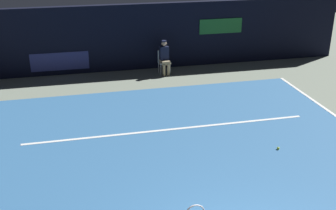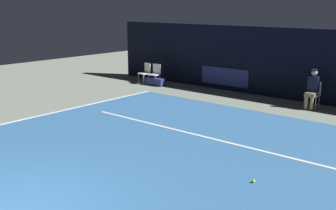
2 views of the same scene
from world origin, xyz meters
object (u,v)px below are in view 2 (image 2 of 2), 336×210
at_px(courtside_chair_near, 155,73).
at_px(equipment_bag, 156,82).
at_px(line_judge_on_chair, 313,88).
at_px(tennis_ball, 253,181).
at_px(courtside_chair_far, 145,72).

xyz_separation_m(courtside_chair_near, equipment_bag, (0.16, -0.15, -0.34)).
height_order(line_judge_on_chair, equipment_bag, line_judge_on_chair).
xyz_separation_m(tennis_ball, equipment_bag, (-8.27, 6.30, 0.11)).
xyz_separation_m(courtside_chair_far, tennis_ball, (8.96, -6.38, -0.46)).
bearing_deg(tennis_ball, courtside_chair_near, 142.61).
bearing_deg(courtside_chair_far, courtside_chair_near, 6.36).
height_order(courtside_chair_near, tennis_ball, courtside_chair_near).
xyz_separation_m(courtside_chair_near, courtside_chair_far, (-0.53, -0.06, 0.00)).
bearing_deg(equipment_bag, courtside_chair_far, 171.75).
height_order(courtside_chair_near, courtside_chair_far, same).
distance_m(tennis_ball, equipment_bag, 10.40).
relative_size(courtside_chair_far, equipment_bag, 1.05).
height_order(courtside_chair_far, equipment_bag, courtside_chair_far).
bearing_deg(tennis_ball, courtside_chair_far, 144.53).
distance_m(line_judge_on_chair, courtside_chair_far, 7.43).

